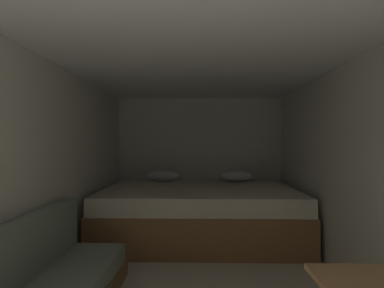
% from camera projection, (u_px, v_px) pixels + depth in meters
% --- Properties ---
extents(wall_back, '(2.79, 0.05, 2.02)m').
position_uv_depth(wall_back, '(200.00, 159.00, 5.27)').
color(wall_back, silver).
rests_on(wall_back, ground).
extents(wall_left, '(0.05, 5.31, 2.02)m').
position_uv_depth(wall_left, '(35.00, 176.00, 2.62)').
color(wall_left, silver).
rests_on(wall_left, ground).
extents(wall_right, '(0.05, 5.31, 2.02)m').
position_uv_depth(wall_right, '(370.00, 177.00, 2.56)').
color(wall_right, silver).
rests_on(wall_right, ground).
extents(ceiling_slab, '(2.79, 5.31, 0.05)m').
position_uv_depth(ceiling_slab, '(200.00, 50.00, 2.59)').
color(ceiling_slab, white).
rests_on(ceiling_slab, wall_left).
extents(bed, '(2.57, 1.80, 0.86)m').
position_uv_depth(bed, '(200.00, 212.00, 4.32)').
color(bed, olive).
rests_on(bed, ground).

